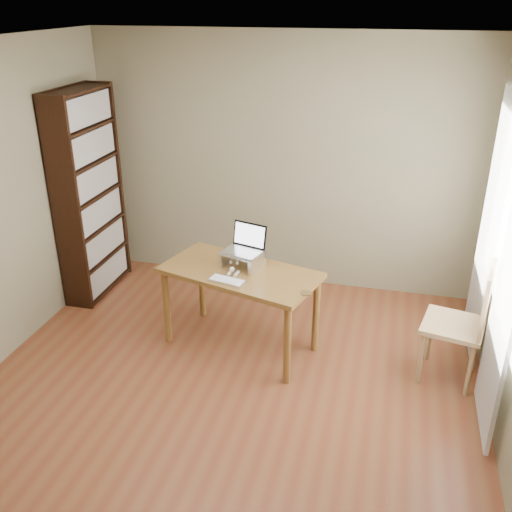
{
  "coord_description": "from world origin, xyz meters",
  "views": [
    {
      "loc": [
        1.13,
        -3.32,
        2.9
      ],
      "look_at": [
        0.08,
        0.83,
        0.91
      ],
      "focal_mm": 40.0,
      "sensor_mm": 36.0,
      "label": 1
    }
  ],
  "objects_px": {
    "bookshelf": "(89,195)",
    "cat": "(241,259)",
    "keyboard": "(227,281)",
    "desk": "(240,282)",
    "laptop": "(244,244)",
    "chair": "(465,319)"
  },
  "relations": [
    {
      "from": "bookshelf",
      "to": "desk",
      "type": "relative_size",
      "value": 1.44
    },
    {
      "from": "bookshelf",
      "to": "desk",
      "type": "xyz_separation_m",
      "value": [
        1.77,
        -0.7,
        -0.4
      ]
    },
    {
      "from": "desk",
      "to": "keyboard",
      "type": "height_order",
      "value": "keyboard"
    },
    {
      "from": "bookshelf",
      "to": "cat",
      "type": "bearing_deg",
      "value": -18.55
    },
    {
      "from": "desk",
      "to": "laptop",
      "type": "relative_size",
      "value": 3.99
    },
    {
      "from": "chair",
      "to": "bookshelf",
      "type": "bearing_deg",
      "value": -179.41
    },
    {
      "from": "bookshelf",
      "to": "laptop",
      "type": "xyz_separation_m",
      "value": [
        1.77,
        -0.56,
        -0.11
      ]
    },
    {
      "from": "keyboard",
      "to": "cat",
      "type": "height_order",
      "value": "cat"
    },
    {
      "from": "laptop",
      "to": "desk",
      "type": "bearing_deg",
      "value": -74.05
    },
    {
      "from": "keyboard",
      "to": "desk",
      "type": "bearing_deg",
      "value": 90.48
    },
    {
      "from": "keyboard",
      "to": "bookshelf",
      "type": "bearing_deg",
      "value": 164.65
    },
    {
      "from": "cat",
      "to": "chair",
      "type": "bearing_deg",
      "value": 1.38
    },
    {
      "from": "laptop",
      "to": "chair",
      "type": "bearing_deg",
      "value": 10.88
    },
    {
      "from": "laptop",
      "to": "cat",
      "type": "bearing_deg",
      "value": -106.27
    },
    {
      "from": "bookshelf",
      "to": "cat",
      "type": "relative_size",
      "value": 4.48
    },
    {
      "from": "bookshelf",
      "to": "desk",
      "type": "distance_m",
      "value": 1.94
    },
    {
      "from": "desk",
      "to": "laptop",
      "type": "distance_m",
      "value": 0.32
    },
    {
      "from": "bookshelf",
      "to": "chair",
      "type": "relative_size",
      "value": 2.02
    },
    {
      "from": "laptop",
      "to": "cat",
      "type": "height_order",
      "value": "laptop"
    },
    {
      "from": "desk",
      "to": "cat",
      "type": "distance_m",
      "value": 0.2
    },
    {
      "from": "bookshelf",
      "to": "keyboard",
      "type": "xyz_separation_m",
      "value": [
        1.72,
        -0.92,
        -0.29
      ]
    },
    {
      "from": "keyboard",
      "to": "cat",
      "type": "relative_size",
      "value": 0.69
    }
  ]
}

